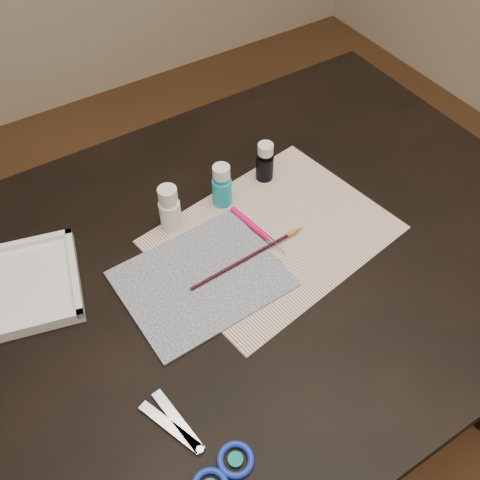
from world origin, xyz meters
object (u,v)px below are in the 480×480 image
canvas (202,279)px  paint_bottle_white (170,208)px  scissors (187,445)px  paper (273,234)px  paint_bottle_navy (265,162)px  palette_tray (21,286)px  paint_bottle_cyan (222,185)px

canvas → paint_bottle_white: (0.02, 0.14, 0.05)m
paint_bottle_white → scissors: 0.43m
paper → paint_bottle_navy: paint_bottle_navy is taller
paper → palette_tray: 0.47m
paper → canvas: bearing=-173.1°
scissors → paint_bottle_white: bearing=-45.8°
paper → paint_bottle_cyan: 0.14m
paint_bottle_white → paint_bottle_cyan: size_ratio=1.05×
paper → palette_tray: bearing=163.8°
paper → canvas: 0.17m
paint_bottle_white → paint_bottle_navy: size_ratio=1.13×
paint_bottle_navy → paint_bottle_cyan: bearing=-172.0°
paper → paint_bottle_cyan: size_ratio=4.49×
paint_bottle_cyan → paint_bottle_navy: bearing=8.0°
paint_bottle_white → scissors: paint_bottle_white is taller
canvas → paint_bottle_navy: 0.30m
canvas → palette_tray: 0.32m
canvas → palette_tray: size_ratio=1.40×
canvas → paint_bottle_cyan: 0.20m
palette_tray → paper: bearing=-16.2°
scissors → canvas: bearing=-54.7°
canvas → paint_bottle_cyan: paint_bottle_cyan is taller
canvas → paint_bottle_navy: (0.25, 0.16, 0.04)m
paint_bottle_white → paint_bottle_cyan: 0.12m
paint_bottle_navy → palette_tray: 0.53m
paper → canvas: (-0.17, -0.02, 0.00)m
paint_bottle_white → paint_bottle_cyan: paint_bottle_white is taller
canvas → scissors: size_ratio=1.34×
scissors → paint_bottle_navy: bearing=-66.2°
palette_tray → canvas: bearing=-28.4°
paper → paint_bottle_navy: bearing=62.3°
paint_bottle_white → scissors: bearing=-114.6°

